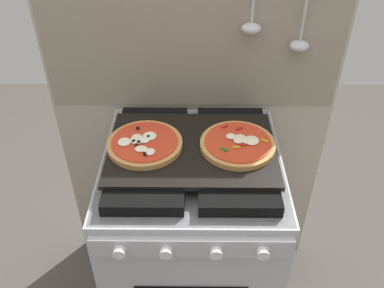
{
  "coord_description": "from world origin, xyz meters",
  "views": [
    {
      "loc": [
        0.01,
        -1.05,
        1.75
      ],
      "look_at": [
        0.0,
        0.0,
        0.93
      ],
      "focal_mm": 38.89,
      "sensor_mm": 36.0,
      "label": 1
    }
  ],
  "objects_px": {
    "pizza_left": "(145,143)",
    "baking_tray": "(192,148)",
    "stove": "(192,240)",
    "pizza_right": "(238,143)"
  },
  "relations": [
    {
      "from": "stove",
      "to": "baking_tray",
      "type": "distance_m",
      "value": 0.46
    },
    {
      "from": "stove",
      "to": "pizza_left",
      "type": "height_order",
      "value": "pizza_left"
    },
    {
      "from": "pizza_left",
      "to": "baking_tray",
      "type": "bearing_deg",
      "value": -1.02
    },
    {
      "from": "stove",
      "to": "baking_tray",
      "type": "xyz_separation_m",
      "value": [
        0.0,
        0.0,
        0.46
      ]
    },
    {
      "from": "baking_tray",
      "to": "pizza_right",
      "type": "relative_size",
      "value": 2.22
    },
    {
      "from": "baking_tray",
      "to": "pizza_right",
      "type": "distance_m",
      "value": 0.15
    },
    {
      "from": "baking_tray",
      "to": "pizza_left",
      "type": "xyz_separation_m",
      "value": [
        -0.15,
        0.0,
        0.02
      ]
    },
    {
      "from": "pizza_right",
      "to": "pizza_left",
      "type": "bearing_deg",
      "value": -179.95
    },
    {
      "from": "stove",
      "to": "pizza_left",
      "type": "relative_size",
      "value": 3.71
    },
    {
      "from": "baking_tray",
      "to": "pizza_left",
      "type": "height_order",
      "value": "pizza_left"
    }
  ]
}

